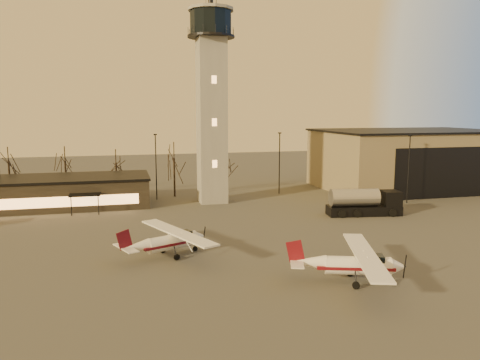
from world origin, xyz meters
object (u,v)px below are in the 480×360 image
(control_tower, at_px, (212,92))
(terminal, at_px, (59,192))
(fuel_truck, at_px, (364,204))
(cessna_front, at_px, (359,268))
(hangar, at_px, (408,159))
(cessna_rear, at_px, (174,244))

(control_tower, distance_m, terminal, 26.24)
(control_tower, xyz_separation_m, fuel_truck, (17.62, -13.73, -14.92))
(control_tower, height_order, cessna_front, control_tower)
(terminal, bearing_deg, hangar, 1.97)
(hangar, height_order, terminal, hangar)
(cessna_rear, bearing_deg, fuel_truck, 0.39)
(cessna_front, distance_m, cessna_rear, 17.35)
(hangar, distance_m, terminal, 58.11)
(hangar, xyz_separation_m, cessna_front, (-31.02, -39.79, -3.97))
(terminal, height_order, cessna_front, terminal)
(cessna_front, xyz_separation_m, cessna_rear, (-13.60, 10.78, -0.05))
(cessna_front, height_order, fuel_truck, fuel_truck)
(cessna_front, bearing_deg, hangar, 70.51)
(control_tower, bearing_deg, terminal, 174.85)
(terminal, relative_size, fuel_truck, 2.56)
(hangar, height_order, fuel_truck, hangar)
(cessna_rear, distance_m, fuel_truck, 28.57)
(cessna_rear, bearing_deg, terminal, 93.42)
(control_tower, xyz_separation_m, cessna_rear, (-8.62, -25.04, -15.19))
(terminal, height_order, fuel_truck, terminal)
(terminal, bearing_deg, control_tower, -5.15)
(control_tower, distance_m, cessna_rear, 30.53)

